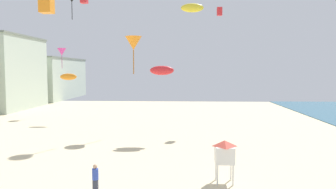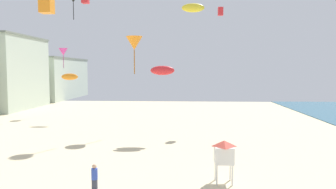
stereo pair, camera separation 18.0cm
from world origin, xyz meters
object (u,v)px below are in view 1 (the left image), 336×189
at_px(kite_orange_parafoil, 68,77).
at_px(kite_yellow_parafoil, 192,8).
at_px(lifeguard_stand, 225,152).
at_px(kite_red_parafoil, 162,70).
at_px(kite_magenta_delta, 62,52).
at_px(kite_flyer, 95,177).
at_px(kite_red_box_2, 219,11).
at_px(kite_orange_box, 46,3).
at_px(kite_orange_delta, 133,43).

bearing_deg(kite_orange_parafoil, kite_yellow_parafoil, -15.41).
relative_size(lifeguard_stand, kite_orange_parafoil, 1.18).
distance_m(lifeguard_stand, kite_red_parafoil, 13.60).
bearing_deg(kite_magenta_delta, kite_flyer, -66.37).
bearing_deg(kite_orange_parafoil, kite_magenta_delta, 116.35).
bearing_deg(kite_red_box_2, kite_orange_box, -126.58).
distance_m(kite_red_box_2, kite_orange_parafoil, 20.57).
bearing_deg(kite_orange_box, kite_flyer, -45.04).
distance_m(lifeguard_stand, kite_orange_delta, 18.89).
distance_m(kite_flyer, kite_yellow_parafoil, 23.88).
bearing_deg(kite_red_parafoil, kite_orange_box, -125.19).
height_order(lifeguard_stand, kite_orange_delta, kite_orange_delta).
distance_m(kite_red_parafoil, kite_magenta_delta, 23.48).
xyz_separation_m(kite_flyer, kite_orange_box, (-4.23, 4.23, 10.12)).
xyz_separation_m(kite_orange_delta, kite_orange_parafoil, (-9.40, 6.26, -3.71)).
xyz_separation_m(kite_red_parafoil, kite_red_box_2, (6.30, 8.00, 6.94)).
bearing_deg(kite_orange_box, kite_orange_delta, 74.70).
xyz_separation_m(lifeguard_stand, kite_orange_delta, (-7.77, 15.40, 7.70)).
xyz_separation_m(kite_magenta_delta, kite_orange_box, (9.26, -26.60, 1.63)).
height_order(kite_red_box_2, kite_orange_box, kite_red_box_2).
relative_size(kite_flyer, lifeguard_stand, 0.64).
xyz_separation_m(kite_flyer, kite_red_box_2, (8.97, 22.02, 12.68)).
xyz_separation_m(kite_red_box_2, kite_orange_delta, (-9.56, -4.49, -4.06)).
bearing_deg(kite_orange_box, kite_red_box_2, 53.42).
distance_m(kite_magenta_delta, kite_yellow_parafoil, 22.67).
height_order(kite_red_parafoil, kite_orange_box, kite_orange_box).
bearing_deg(kite_yellow_parafoil, kite_orange_box, -123.06).
xyz_separation_m(kite_flyer, lifeguard_stand, (7.18, 2.12, 0.92)).
distance_m(kite_red_box_2, kite_orange_delta, 11.32).
xyz_separation_m(kite_red_parafoil, kite_magenta_delta, (-16.16, 16.82, 2.75)).
bearing_deg(kite_orange_delta, kite_orange_parafoil, 146.36).
relative_size(kite_magenta_delta, kite_orange_box, 2.38).
bearing_deg(kite_yellow_parafoil, kite_orange_delta, -162.85).
bearing_deg(kite_orange_delta, kite_yellow_parafoil, 17.15).
bearing_deg(kite_orange_delta, kite_orange_box, -105.30).
bearing_deg(lifeguard_stand, kite_orange_parafoil, 106.47).
bearing_deg(kite_red_parafoil, lifeguard_stand, -69.25).
height_order(kite_red_box_2, kite_orange_delta, kite_red_box_2).
height_order(kite_orange_delta, kite_orange_parafoil, kite_orange_delta).
bearing_deg(kite_orange_box, kite_yellow_parafoil, 56.94).
height_order(kite_red_parafoil, kite_yellow_parafoil, kite_yellow_parafoil).
relative_size(kite_red_parafoil, kite_red_box_2, 2.43).
distance_m(kite_yellow_parafoil, kite_orange_parafoil, 18.00).
distance_m(kite_magenta_delta, kite_orange_delta, 18.53).
bearing_deg(kite_red_box_2, kite_flyer, -112.16).
xyz_separation_m(lifeguard_stand, kite_yellow_parafoil, (-1.50, 17.34, 11.71)).
distance_m(kite_flyer, kite_magenta_delta, 34.71).
height_order(kite_magenta_delta, kite_red_box_2, kite_red_box_2).
xyz_separation_m(kite_red_parafoil, kite_orange_delta, (-3.26, 3.51, 2.88)).
xyz_separation_m(lifeguard_stand, kite_orange_box, (-11.40, 2.12, 9.20)).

